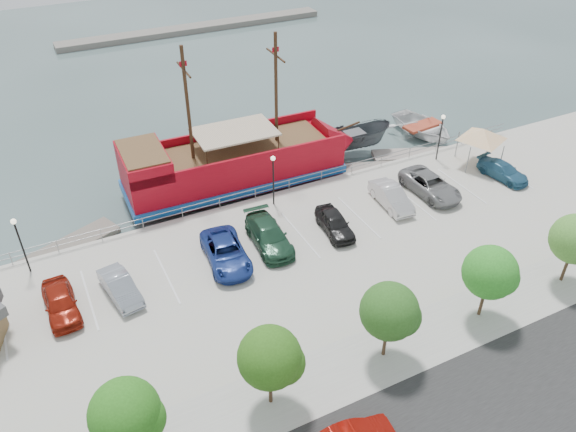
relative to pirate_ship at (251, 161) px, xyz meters
name	(u,v)px	position (x,y,z in m)	size (l,w,h in m)	color
ground	(313,261)	(-0.29, -11.55, -2.23)	(160.00, 160.00, 0.00)	#394947
street	(470,432)	(-0.29, -27.55, -1.22)	(100.00, 8.00, 0.04)	black
sidewalk	(398,348)	(-0.29, -21.55, -1.21)	(100.00, 4.00, 0.05)	#A19F98
seawall_railing	(267,190)	(-0.29, -3.75, -0.70)	(50.00, 0.06, 1.00)	gray
far_shore	(195,28)	(9.71, 43.45, -1.83)	(40.00, 3.00, 0.80)	slate
pirate_ship	(251,161)	(0.00, 0.00, 0.00)	(21.18, 6.41, 13.29)	#A10514
patrol_boat	(354,141)	(10.65, 0.65, -0.89)	(2.59, 6.89, 2.67)	#43494E
speedboat	(422,129)	(18.74, 0.80, -1.49)	(5.10, 7.14, 1.48)	white
dock_west	(69,247)	(-15.59, -2.35, -2.01)	(7.52, 2.15, 0.43)	#70675C
dock_mid	(354,171)	(8.85, -2.35, -2.01)	(7.41, 2.12, 0.42)	gray
dock_east	(412,155)	(15.18, -2.35, -2.02)	(7.24, 2.07, 0.41)	gray
canopy_tent	(484,129)	(18.36, -7.24, 2.14)	(6.06, 6.06, 3.87)	slate
lamp_post_left	(19,236)	(-18.29, -5.05, 1.71)	(0.36, 0.36, 4.28)	black
lamp_post_mid	(273,172)	(-0.29, -5.05, 1.71)	(0.36, 0.36, 4.28)	black
lamp_post_right	(441,129)	(15.71, -5.05, 1.71)	(0.36, 0.36, 4.28)	black
tree_b	(129,415)	(-15.15, -21.62, 2.07)	(3.30, 3.20, 5.00)	#473321
tree_c	(273,359)	(-8.15, -21.62, 2.07)	(3.30, 3.20, 5.00)	#473321
tree_d	(392,312)	(-1.15, -21.62, 2.07)	(3.30, 3.20, 5.00)	#473321
tree_e	(493,274)	(5.85, -21.62, 2.07)	(3.30, 3.20, 5.00)	#473321
parked_car_a	(60,303)	(-16.92, -9.99, -0.44)	(1.85, 4.59, 1.56)	maroon
parked_car_b	(120,287)	(-13.36, -10.15, -0.52)	(1.50, 4.31, 1.42)	#929AA5
parked_car_c	(226,253)	(-6.19, -9.97, -0.45)	(2.59, 5.62, 1.56)	navy
parked_car_d	(269,236)	(-2.80, -9.57, -0.42)	(2.26, 5.55, 1.61)	#204831
parked_car_e	(335,223)	(2.14, -10.29, -0.48)	(1.77, 4.39, 1.50)	black
parked_car_f	(391,197)	(7.82, -9.27, -0.45)	(1.64, 4.71, 1.55)	silver
parked_car_g	(430,185)	(11.62, -9.27, -0.44)	(2.61, 5.66, 1.57)	gray
parked_car_h	(503,171)	(18.61, -10.05, -0.56)	(1.85, 4.56, 1.32)	#2A5F7E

